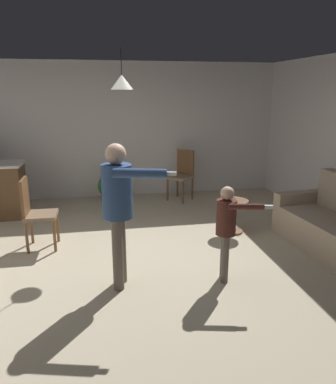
# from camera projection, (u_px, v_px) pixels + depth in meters

# --- Properties ---
(ground) EXTENTS (7.68, 7.68, 0.00)m
(ground) POSITION_uv_depth(u_px,v_px,m) (145.00, 260.00, 4.80)
(ground) COLOR beige
(wall_back) EXTENTS (6.40, 0.10, 2.70)m
(wall_back) POSITION_uv_depth(u_px,v_px,m) (124.00, 131.00, 7.47)
(wall_back) COLOR silver
(wall_back) RESTS_ON ground
(side_table_by_couch) EXTENTS (0.44, 0.44, 0.52)m
(side_table_by_couch) POSITION_uv_depth(u_px,v_px,m) (234.00, 212.00, 5.65)
(side_table_by_couch) COLOR brown
(side_table_by_couch) RESTS_ON ground
(person_adult) EXTENTS (0.74, 0.59, 1.62)m
(person_adult) POSITION_uv_depth(u_px,v_px,m) (119.00, 201.00, 3.91)
(person_adult) COLOR #60564C
(person_adult) RESTS_ON ground
(person_child) EXTENTS (0.55, 0.41, 1.13)m
(person_child) POSITION_uv_depth(u_px,v_px,m) (227.00, 223.00, 4.11)
(person_child) COLOR #60564C
(person_child) RESTS_ON ground
(dining_chair_by_counter) EXTENTS (0.59, 0.59, 1.00)m
(dining_chair_by_counter) POSITION_uv_depth(u_px,v_px,m) (182.00, 173.00, 7.34)
(dining_chair_by_counter) COLOR brown
(dining_chair_by_counter) RESTS_ON ground
(dining_chair_near_wall) EXTENTS (0.42, 0.42, 1.00)m
(dining_chair_near_wall) POSITION_uv_depth(u_px,v_px,m) (35.00, 211.00, 5.04)
(dining_chair_near_wall) COLOR brown
(dining_chair_near_wall) RESTS_ON ground
(potted_plant_corner) EXTENTS (0.42, 0.42, 0.65)m
(potted_plant_corner) POSITION_uv_depth(u_px,v_px,m) (109.00, 185.00, 7.14)
(potted_plant_corner) COLOR #B7B2AD
(potted_plant_corner) RESTS_ON ground
(spare_remote_on_table) EXTENTS (0.13, 0.05, 0.04)m
(spare_remote_on_table) POSITION_uv_depth(u_px,v_px,m) (230.00, 198.00, 5.64)
(spare_remote_on_table) COLOR white
(spare_remote_on_table) RESTS_ON side_table_by_couch
(ceiling_light_pendant) EXTENTS (0.32, 0.32, 0.55)m
(ceiling_light_pendant) POSITION_uv_depth(u_px,v_px,m) (122.00, 82.00, 5.09)
(ceiling_light_pendant) COLOR silver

